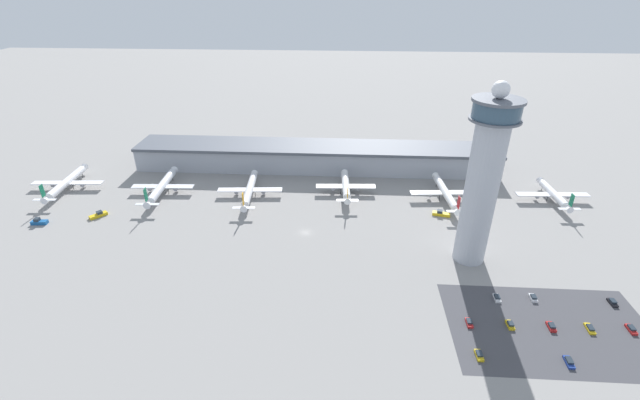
# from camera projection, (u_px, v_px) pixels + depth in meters

# --- Properties ---
(ground_plane) EXTENTS (1000.00, 1000.00, 0.00)m
(ground_plane) POSITION_uv_depth(u_px,v_px,m) (305.00, 233.00, 186.20)
(ground_plane) COLOR gray
(terminal_building) EXTENTS (203.71, 25.00, 14.09)m
(terminal_building) POSITION_uv_depth(u_px,v_px,m) (316.00, 157.00, 244.60)
(terminal_building) COLOR #A3A8B2
(terminal_building) RESTS_ON ground
(control_tower) EXTENTS (17.30, 17.30, 69.50)m
(control_tower) POSITION_uv_depth(u_px,v_px,m) (483.00, 178.00, 153.29)
(control_tower) COLOR #ADB2BC
(control_tower) RESTS_ON ground
(parking_lot_surface) EXTENTS (64.00, 40.00, 0.01)m
(parking_lot_surface) POSITION_uv_depth(u_px,v_px,m) (550.00, 328.00, 135.90)
(parking_lot_surface) COLOR #424247
(parking_lot_surface) RESTS_ON ground
(airplane_gate_alpha) EXTENTS (36.67, 41.82, 11.97)m
(airplane_gate_alpha) POSITION_uv_depth(u_px,v_px,m) (66.00, 183.00, 221.85)
(airplane_gate_alpha) COLOR white
(airplane_gate_alpha) RESTS_ON ground
(airplane_gate_bravo) EXTENTS (31.64, 41.91, 12.58)m
(airplane_gate_bravo) POSITION_uv_depth(u_px,v_px,m) (162.00, 186.00, 217.39)
(airplane_gate_bravo) COLOR silver
(airplane_gate_bravo) RESTS_ON ground
(airplane_gate_charlie) EXTENTS (32.68, 41.10, 11.80)m
(airplane_gate_charlie) POSITION_uv_depth(u_px,v_px,m) (250.00, 190.00, 214.60)
(airplane_gate_charlie) COLOR white
(airplane_gate_charlie) RESTS_ON ground
(airplane_gate_delta) EXTENTS (30.40, 34.26, 12.32)m
(airplane_gate_delta) POSITION_uv_depth(u_px,v_px,m) (346.00, 186.00, 216.92)
(airplane_gate_delta) COLOR white
(airplane_gate_delta) RESTS_ON ground
(airplane_gate_echo) EXTENTS (34.39, 41.01, 12.03)m
(airplane_gate_echo) POSITION_uv_depth(u_px,v_px,m) (445.00, 192.00, 210.63)
(airplane_gate_echo) COLOR white
(airplane_gate_echo) RESTS_ON ground
(airplane_gate_foxtrot) EXTENTS (35.52, 32.84, 11.72)m
(airplane_gate_foxtrot) POSITION_uv_depth(u_px,v_px,m) (554.00, 194.00, 209.71)
(airplane_gate_foxtrot) COLOR white
(airplane_gate_foxtrot) RESTS_ON ground
(service_truck_catering) EXTENTS (7.07, 7.54, 2.48)m
(service_truck_catering) POSITION_uv_depth(u_px,v_px,m) (99.00, 215.00, 198.21)
(service_truck_catering) COLOR black
(service_truck_catering) RESTS_ON ground
(service_truck_fuel) EXTENTS (7.11, 3.14, 3.00)m
(service_truck_fuel) POSITION_uv_depth(u_px,v_px,m) (39.00, 222.00, 192.21)
(service_truck_fuel) COLOR black
(service_truck_fuel) RESTS_ON ground
(service_truck_baggage) EXTENTS (3.38, 7.07, 2.96)m
(service_truck_baggage) POSITION_uv_depth(u_px,v_px,m) (482.00, 196.00, 214.61)
(service_truck_baggage) COLOR black
(service_truck_baggage) RESTS_ON ground
(service_truck_water) EXTENTS (8.34, 4.23, 2.62)m
(service_truck_water) POSITION_uv_depth(u_px,v_px,m) (441.00, 214.00, 199.08)
(service_truck_water) COLOR black
(service_truck_water) RESTS_ON ground
(car_red_hatchback) EXTENTS (1.97, 4.36, 1.55)m
(car_red_hatchback) POSITION_uv_depth(u_px,v_px,m) (551.00, 327.00, 135.77)
(car_red_hatchback) COLOR black
(car_red_hatchback) RESTS_ON ground
(car_yellow_taxi) EXTENTS (1.86, 4.48, 1.48)m
(car_yellow_taxi) POSITION_uv_depth(u_px,v_px,m) (631.00, 329.00, 134.82)
(car_yellow_taxi) COLOR black
(car_yellow_taxi) RESTS_ON ground
(car_silver_sedan) EXTENTS (1.96, 4.37, 1.40)m
(car_silver_sedan) POSITION_uv_depth(u_px,v_px,m) (479.00, 355.00, 125.73)
(car_silver_sedan) COLOR black
(car_silver_sedan) RESTS_ON ground
(car_grey_coupe) EXTENTS (2.08, 4.83, 1.36)m
(car_grey_coupe) POSITION_uv_depth(u_px,v_px,m) (590.00, 329.00, 135.14)
(car_grey_coupe) COLOR black
(car_grey_coupe) RESTS_ON ground
(car_maroon_suv) EXTENTS (1.99, 4.09, 1.54)m
(car_maroon_suv) POSITION_uv_depth(u_px,v_px,m) (510.00, 325.00, 136.48)
(car_maroon_suv) COLOR black
(car_maroon_suv) RESTS_ON ground
(car_black_suv) EXTENTS (1.96, 4.35, 1.39)m
(car_black_suv) POSITION_uv_depth(u_px,v_px,m) (497.00, 298.00, 147.91)
(car_black_suv) COLOR black
(car_black_suv) RESTS_ON ground
(car_blue_compact) EXTENTS (1.80, 4.29, 1.40)m
(car_blue_compact) POSITION_uv_depth(u_px,v_px,m) (469.00, 323.00, 137.43)
(car_blue_compact) COLOR black
(car_blue_compact) RESTS_ON ground
(car_navy_sedan) EXTENTS (1.86, 4.13, 1.51)m
(car_navy_sedan) POSITION_uv_depth(u_px,v_px,m) (533.00, 298.00, 147.87)
(car_navy_sedan) COLOR black
(car_navy_sedan) RESTS_ON ground
(car_white_wagon) EXTENTS (2.07, 4.68, 1.41)m
(car_white_wagon) POSITION_uv_depth(u_px,v_px,m) (569.00, 362.00, 123.49)
(car_white_wagon) COLOR black
(car_white_wagon) RESTS_ON ground
(car_green_van) EXTENTS (1.98, 4.29, 1.49)m
(car_green_van) POSITION_uv_depth(u_px,v_px,m) (613.00, 302.00, 145.82)
(car_green_van) COLOR black
(car_green_van) RESTS_ON ground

